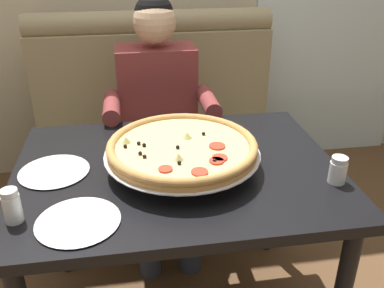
# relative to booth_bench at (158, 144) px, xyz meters

# --- Properties ---
(booth_bench) EXTENTS (1.43, 0.78, 1.13)m
(booth_bench) POSITION_rel_booth_bench_xyz_m (0.00, 0.00, 0.00)
(booth_bench) COLOR #998966
(booth_bench) RESTS_ON ground_plane
(dining_table) EXTENTS (1.18, 0.88, 0.76)m
(dining_table) POSITION_rel_booth_bench_xyz_m (0.00, -0.91, 0.26)
(dining_table) COLOR black
(dining_table) RESTS_ON ground_plane
(diner_main) EXTENTS (0.54, 0.64, 1.27)m
(diner_main) POSITION_rel_booth_bench_xyz_m (-0.01, -0.27, 0.31)
(diner_main) COLOR #2D3342
(diner_main) RESTS_ON ground_plane
(pizza) EXTENTS (0.56, 0.56, 0.12)m
(pizza) POSITION_rel_booth_bench_xyz_m (0.02, -0.92, 0.44)
(pizza) COLOR silver
(pizza) RESTS_ON dining_table
(shaker_oregano) EXTENTS (0.05, 0.05, 0.11)m
(shaker_oregano) POSITION_rel_booth_bench_xyz_m (-0.52, -1.16, 0.41)
(shaker_oregano) COLOR white
(shaker_oregano) RESTS_ON dining_table
(shaker_parmesan) EXTENTS (0.06, 0.06, 0.10)m
(shaker_parmesan) POSITION_rel_booth_bench_xyz_m (0.53, -1.10, 0.40)
(shaker_parmesan) COLOR white
(shaker_parmesan) RESTS_ON dining_table
(plate_near_left) EXTENTS (0.25, 0.25, 0.02)m
(plate_near_left) POSITION_rel_booth_bench_xyz_m (-0.44, -0.88, 0.37)
(plate_near_left) COLOR white
(plate_near_left) RESTS_ON dining_table
(plate_near_right) EXTENTS (0.25, 0.25, 0.02)m
(plate_near_right) POSITION_rel_booth_bench_xyz_m (-0.33, -1.20, 0.37)
(plate_near_right) COLOR white
(plate_near_right) RESTS_ON dining_table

